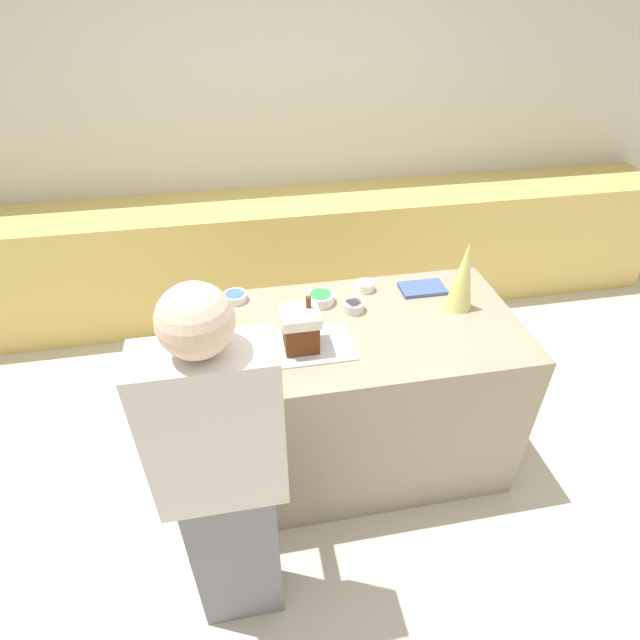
# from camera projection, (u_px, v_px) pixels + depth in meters

# --- Properties ---
(ground_plane) EXTENTS (12.00, 12.00, 0.00)m
(ground_plane) POSITION_uv_depth(u_px,v_px,m) (338.00, 454.00, 2.96)
(ground_plane) COLOR beige
(wall_back) EXTENTS (8.00, 0.05, 2.60)m
(wall_back) POSITION_uv_depth(u_px,v_px,m) (287.00, 135.00, 3.75)
(wall_back) COLOR beige
(wall_back) RESTS_ON ground_plane
(back_cabinet_block) EXTENTS (6.00, 0.60, 0.92)m
(back_cabinet_block) POSITION_uv_depth(u_px,v_px,m) (296.00, 254.00, 3.99)
(back_cabinet_block) COLOR #DBBC60
(back_cabinet_block) RESTS_ON ground_plane
(kitchen_island) EXTENTS (1.75, 0.85, 0.94)m
(kitchen_island) POSITION_uv_depth(u_px,v_px,m) (340.00, 397.00, 2.68)
(kitchen_island) COLOR gray
(kitchen_island) RESTS_ON ground_plane
(baking_tray) EXTENTS (0.47, 0.27, 0.01)m
(baking_tray) POSITION_uv_depth(u_px,v_px,m) (301.00, 347.00, 2.28)
(baking_tray) COLOR silver
(baking_tray) RESTS_ON kitchen_island
(gingerbread_house) EXTENTS (0.17, 0.17, 0.25)m
(gingerbread_house) POSITION_uv_depth(u_px,v_px,m) (301.00, 328.00, 2.22)
(gingerbread_house) COLOR #5B2D14
(gingerbread_house) RESTS_ON baking_tray
(decorative_tree) EXTENTS (0.13, 0.13, 0.37)m
(decorative_tree) POSITION_uv_depth(u_px,v_px,m) (464.00, 275.00, 2.44)
(decorative_tree) COLOR #DBD675
(decorative_tree) RESTS_ON kitchen_island
(candy_bowl_center_rear) EXTENTS (0.10, 0.10, 0.05)m
(candy_bowl_center_rear) POSITION_uv_depth(u_px,v_px,m) (365.00, 286.00, 2.66)
(candy_bowl_center_rear) COLOR white
(candy_bowl_center_rear) RESTS_ON kitchen_island
(candy_bowl_far_left) EXTENTS (0.12, 0.12, 0.04)m
(candy_bowl_far_left) POSITION_uv_depth(u_px,v_px,m) (235.00, 297.00, 2.59)
(candy_bowl_far_left) COLOR white
(candy_bowl_far_left) RESTS_ON kitchen_island
(candy_bowl_beside_tree) EXTENTS (0.11, 0.11, 0.05)m
(candy_bowl_beside_tree) POSITION_uv_depth(u_px,v_px,m) (353.00, 306.00, 2.51)
(candy_bowl_beside_tree) COLOR silver
(candy_bowl_beside_tree) RESTS_ON kitchen_island
(candy_bowl_far_right) EXTENTS (0.11, 0.11, 0.05)m
(candy_bowl_far_right) POSITION_uv_depth(u_px,v_px,m) (184.00, 324.00, 2.38)
(candy_bowl_far_right) COLOR silver
(candy_bowl_far_right) RESTS_ON kitchen_island
(candy_bowl_behind_tray) EXTENTS (0.14, 0.14, 0.05)m
(candy_bowl_behind_tray) POSITION_uv_depth(u_px,v_px,m) (320.00, 298.00, 2.56)
(candy_bowl_behind_tray) COLOR white
(candy_bowl_behind_tray) RESTS_ON kitchen_island
(candy_bowl_near_tray_left) EXTENTS (0.14, 0.14, 0.05)m
(candy_bowl_near_tray_left) POSITION_uv_depth(u_px,v_px,m) (203.00, 310.00, 2.48)
(candy_bowl_near_tray_left) COLOR silver
(candy_bowl_near_tray_left) RESTS_ON kitchen_island
(cookbook) EXTENTS (0.24, 0.15, 0.02)m
(cookbook) POSITION_uv_depth(u_px,v_px,m) (422.00, 288.00, 2.67)
(cookbook) COLOR #3F598C
(cookbook) RESTS_ON kitchen_island
(person) EXTENTS (0.44, 0.55, 1.69)m
(person) POSITION_uv_depth(u_px,v_px,m) (224.00, 479.00, 1.79)
(person) COLOR slate
(person) RESTS_ON ground_plane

